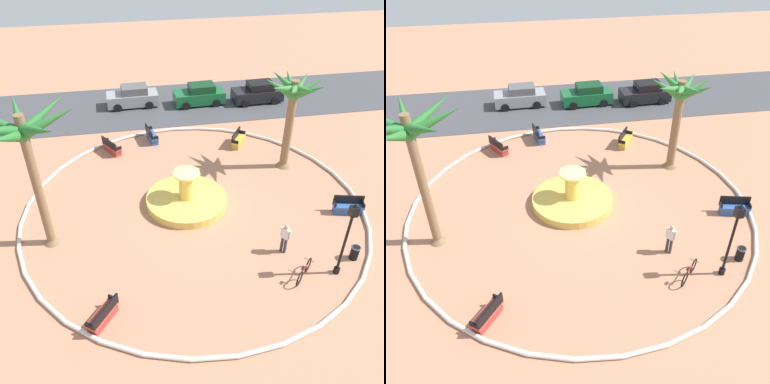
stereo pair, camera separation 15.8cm
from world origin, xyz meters
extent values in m
plane|color=tan|center=(0.00, 0.00, 0.00)|extent=(80.00, 80.00, 0.00)
torus|color=silver|center=(0.00, 0.00, 0.10)|extent=(18.47, 18.47, 0.20)
cube|color=#424247|center=(0.00, 13.64, 0.01)|extent=(48.00, 8.00, 0.03)
cylinder|color=gold|center=(-0.36, 0.46, 0.23)|extent=(4.45, 4.45, 0.45)
cylinder|color=teal|center=(-0.36, 0.46, 0.19)|extent=(3.91, 3.91, 0.34)
cylinder|color=gold|center=(-0.36, 0.46, 1.21)|extent=(0.80, 0.80, 1.52)
cylinder|color=#F1C954|center=(-0.36, 0.46, 2.03)|extent=(1.42, 1.42, 0.12)
cylinder|color=brown|center=(6.28, 3.22, 2.80)|extent=(0.50, 0.50, 5.60)
cone|color=brown|center=(6.28, 3.22, 0.25)|extent=(0.94, 0.94, 0.50)
cone|color=#337F38|center=(7.10, 3.25, 5.14)|extent=(1.93, 0.63, 1.41)
cone|color=#337F38|center=(6.87, 3.78, 5.14)|extent=(1.78, 1.72, 1.41)
cone|color=#337F38|center=(6.33, 4.07, 5.21)|extent=(0.68, 1.98, 1.28)
cone|color=#337F38|center=(5.89, 4.02, 5.30)|extent=(1.36, 2.01, 1.13)
cone|color=#337F38|center=(5.50, 3.47, 5.14)|extent=(1.99, 1.11, 1.41)
cone|color=#337F38|center=(5.47, 2.81, 5.33)|extent=(2.00, 1.39, 1.07)
cone|color=#337F38|center=(5.86, 2.41, 5.36)|extent=(1.40, 2.00, 1.02)
cone|color=#337F38|center=(6.50, 2.34, 5.35)|extent=(1.02, 2.04, 1.03)
cone|color=#337F38|center=(6.89, 2.66, 5.15)|extent=(1.79, 1.71, 1.38)
cylinder|color=brown|center=(-7.42, -1.46, 3.46)|extent=(0.42, 0.42, 6.91)
cone|color=brown|center=(-7.42, -1.46, 0.25)|extent=(0.80, 0.80, 0.50)
cone|color=#28702D|center=(-6.33, -1.32, 6.47)|extent=(2.46, 0.86, 1.40)
cone|color=#28702D|center=(-6.63, -0.67, 6.52)|extent=(2.11, 2.10, 1.31)
cone|color=#28702D|center=(-7.71, -0.41, 6.43)|extent=(1.17, 2.45, 1.47)
cone|color=#28702D|center=(-7.76, -2.49, 6.45)|extent=(1.27, 2.45, 1.44)
cone|color=#28702D|center=(-6.68, -2.31, 6.59)|extent=(2.01, 2.20, 1.19)
cube|color=#335BA8|center=(-1.52, 7.90, 0.45)|extent=(0.79, 1.67, 0.12)
cube|color=black|center=(-1.72, 7.86, 0.75)|extent=(0.38, 1.59, 0.50)
cube|color=#2B4E8F|center=(-1.52, 7.90, 0.20)|extent=(0.73, 1.53, 0.39)
cube|color=black|center=(-1.66, 8.64, 0.59)|extent=(0.46, 0.16, 0.24)
cube|color=black|center=(-1.38, 7.17, 0.59)|extent=(0.46, 0.16, 0.24)
cube|color=gold|center=(4.20, 6.29, 0.45)|extent=(1.30, 1.61, 0.12)
cube|color=black|center=(4.03, 6.40, 0.75)|extent=(0.96, 1.37, 0.50)
cube|color=gold|center=(4.20, 6.29, 0.20)|extent=(1.20, 1.48, 0.39)
cube|color=black|center=(4.62, 6.91, 0.59)|extent=(0.42, 0.32, 0.24)
cube|color=black|center=(3.78, 5.66, 0.59)|extent=(0.42, 0.32, 0.24)
cube|color=#335BA8|center=(8.03, -1.86, 0.45)|extent=(1.67, 0.85, 0.12)
cube|color=black|center=(8.08, -1.66, 0.75)|extent=(1.58, 0.44, 0.50)
cube|color=#2B4E8F|center=(8.03, -1.86, 0.20)|extent=(1.54, 0.78, 0.39)
cube|color=black|center=(8.76, -2.03, 0.59)|extent=(0.18, 0.46, 0.24)
cube|color=black|center=(7.30, -1.69, 0.59)|extent=(0.18, 0.46, 0.24)
cube|color=#B73D33|center=(-4.96, -6.61, 0.45)|extent=(1.36, 1.58, 0.12)
cube|color=black|center=(-4.79, -6.73, 0.75)|extent=(1.02, 1.33, 0.50)
cube|color=#9C342B|center=(-4.96, -6.61, 0.20)|extent=(1.25, 1.45, 0.39)
cube|color=black|center=(-5.41, -7.21, 0.59)|extent=(0.41, 0.33, 0.24)
cube|color=black|center=(-4.51, -6.01, 0.59)|extent=(0.41, 0.33, 0.24)
cube|color=#B73D33|center=(-4.27, 6.80, 0.45)|extent=(1.27, 1.62, 0.12)
cube|color=black|center=(-4.44, 6.68, 0.75)|extent=(0.92, 1.40, 0.50)
cube|color=#9C342B|center=(-4.27, 6.80, 0.20)|extent=(1.17, 1.49, 0.39)
cube|color=black|center=(-4.66, 7.43, 0.59)|extent=(0.42, 0.31, 0.24)
cube|color=black|center=(-3.87, 6.16, 0.59)|extent=(0.42, 0.31, 0.24)
cylinder|color=black|center=(5.52, -5.79, 1.69)|extent=(0.12, 0.12, 3.38)
cylinder|color=black|center=(5.52, -5.79, 0.15)|extent=(0.28, 0.28, 0.30)
cube|color=black|center=(5.52, -5.79, 3.60)|extent=(0.32, 0.32, 0.44)
sphere|color=#F2EDCC|center=(5.52, -5.79, 3.60)|extent=(0.22, 0.22, 0.22)
cone|color=black|center=(5.52, -5.79, 3.88)|extent=(0.20, 0.20, 0.18)
cylinder|color=black|center=(6.72, -5.09, 0.35)|extent=(0.40, 0.40, 0.70)
torus|color=#4C4C51|center=(6.72, -5.09, 0.70)|extent=(0.46, 0.46, 0.06)
torus|color=black|center=(4.26, -5.45, 0.36)|extent=(0.55, 0.55, 0.72)
torus|color=black|center=(3.56, -6.16, 0.36)|extent=(0.55, 0.55, 0.72)
cylinder|color=#B21919|center=(3.91, -5.80, 0.59)|extent=(0.70, 0.71, 0.05)
cylinder|color=#B21919|center=(3.66, -6.05, 0.74)|extent=(0.04, 0.04, 0.30)
cube|color=black|center=(3.66, -6.05, 0.91)|extent=(0.21, 0.21, 0.06)
cylinder|color=#B21919|center=(4.22, -5.48, 0.73)|extent=(0.33, 0.33, 0.03)
cylinder|color=#33333D|center=(3.64, -4.13, 0.44)|extent=(0.14, 0.14, 0.88)
cylinder|color=#33333D|center=(3.52, -3.99, 0.44)|extent=(0.14, 0.14, 0.88)
cube|color=white|center=(3.58, -4.06, 1.16)|extent=(0.37, 0.39, 0.56)
sphere|color=tan|center=(3.58, -4.06, 1.56)|extent=(0.22, 0.22, 0.22)
cylinder|color=white|center=(3.73, -4.23, 1.16)|extent=(0.09, 0.09, 0.53)
cylinder|color=white|center=(3.44, -3.90, 1.16)|extent=(0.09, 0.09, 0.53)
cube|color=gray|center=(-2.48, 13.83, 0.64)|extent=(4.04, 1.80, 0.90)
cube|color=#545558|center=(-2.28, 13.84, 1.36)|extent=(2.03, 1.49, 0.60)
cube|color=#333D47|center=(-3.18, 13.82, 1.28)|extent=(0.33, 1.37, 0.51)
cylinder|color=black|center=(-3.70, 12.95, 0.32)|extent=(0.65, 0.24, 0.64)
cylinder|color=black|center=(-3.74, 14.65, 0.32)|extent=(0.65, 0.24, 0.64)
cylinder|color=black|center=(-1.22, 13.01, 0.32)|extent=(0.65, 0.24, 0.64)
cylinder|color=black|center=(-1.26, 14.71, 0.32)|extent=(0.65, 0.24, 0.64)
cube|color=#145B2D|center=(2.81, 13.26, 0.64)|extent=(4.07, 1.88, 0.90)
cube|color=#0C371B|center=(3.01, 13.27, 1.36)|extent=(2.06, 1.53, 0.60)
cube|color=#333D47|center=(2.11, 13.23, 1.28)|extent=(0.35, 1.37, 0.51)
cylinder|color=black|center=(1.61, 12.36, 0.32)|extent=(0.65, 0.25, 0.64)
cylinder|color=black|center=(1.53, 14.05, 0.32)|extent=(0.65, 0.25, 0.64)
cylinder|color=black|center=(4.09, 12.47, 0.32)|extent=(0.65, 0.25, 0.64)
cylinder|color=black|center=(4.01, 14.17, 0.32)|extent=(0.65, 0.25, 0.64)
cube|color=black|center=(7.55, 12.88, 0.64)|extent=(4.07, 1.87, 0.90)
cube|color=black|center=(7.75, 12.88, 1.36)|extent=(2.06, 1.53, 0.60)
cube|color=#333D47|center=(6.85, 12.85, 1.28)|extent=(0.35, 1.37, 0.51)
cylinder|color=black|center=(6.34, 11.97, 0.32)|extent=(0.65, 0.25, 0.64)
cylinder|color=black|center=(6.27, 13.67, 0.32)|extent=(0.65, 0.25, 0.64)
cylinder|color=black|center=(8.82, 12.08, 0.32)|extent=(0.65, 0.25, 0.64)
cylinder|color=black|center=(8.75, 13.78, 0.32)|extent=(0.65, 0.25, 0.64)
camera|label=1|loc=(-3.26, -17.51, 14.19)|focal=38.82mm
camera|label=2|loc=(-3.11, -17.54, 14.19)|focal=38.82mm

